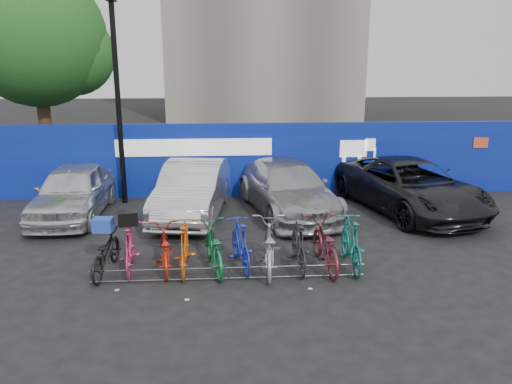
{
  "coord_description": "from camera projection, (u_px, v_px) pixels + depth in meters",
  "views": [
    {
      "loc": [
        -0.07,
        -10.02,
        4.38
      ],
      "look_at": [
        0.73,
        2.0,
        1.17
      ],
      "focal_mm": 35.0,
      "sensor_mm": 36.0,
      "label": 1
    }
  ],
  "objects": [
    {
      "name": "bike_9",
      "position": [
        351.0,
        243.0,
        10.73
      ],
      "size": [
        0.58,
        1.88,
        1.12
      ],
      "primitive_type": "imported",
      "rotation": [
        0.0,
        0.0,
        3.11
      ],
      "color": "#13736A",
      "rests_on": "ground"
    },
    {
      "name": "cargo_topcase",
      "position": [
        128.0,
        218.0,
        10.44
      ],
      "size": [
        0.47,
        0.44,
        0.29
      ],
      "primitive_type": "cube",
      "rotation": [
        0.0,
        0.0,
        0.25
      ],
      "color": "black",
      "rests_on": "bike_1"
    },
    {
      "name": "bike_6",
      "position": [
        269.0,
        246.0,
        10.61
      ],
      "size": [
        0.87,
        2.09,
        1.07
      ],
      "primitive_type": "imported",
      "rotation": [
        0.0,
        0.0,
        3.06
      ],
      "color": "#9EA1A5",
      "rests_on": "ground"
    },
    {
      "name": "lamppost",
      "position": [
        118.0,
        98.0,
        14.95
      ],
      "size": [
        0.25,
        0.5,
        6.11
      ],
      "color": "black",
      "rests_on": "ground"
    },
    {
      "name": "bike_5",
      "position": [
        240.0,
        244.0,
        10.72
      ],
      "size": [
        0.8,
        1.85,
        1.07
      ],
      "primitive_type": "imported",
      "rotation": [
        0.0,
        0.0,
        3.31
      ],
      "color": "#1D2BB7",
      "rests_on": "ground"
    },
    {
      "name": "ground",
      "position": [
        229.0,
        269.0,
        10.79
      ],
      "size": [
        100.0,
        100.0,
        0.0
      ],
      "primitive_type": "plane",
      "color": "black",
      "rests_on": "ground"
    },
    {
      "name": "bike_4",
      "position": [
        213.0,
        247.0,
        10.64
      ],
      "size": [
        0.98,
        1.98,
        1.0
      ],
      "primitive_type": "imported",
      "rotation": [
        0.0,
        0.0,
        3.32
      ],
      "color": "#137039",
      "rests_on": "ground"
    },
    {
      "name": "bike_2",
      "position": [
        164.0,
        249.0,
        10.65
      ],
      "size": [
        0.86,
        1.84,
        0.93
      ],
      "primitive_type": "imported",
      "rotation": [
        0.0,
        0.0,
        3.28
      ],
      "color": "red",
      "rests_on": "ground"
    },
    {
      "name": "car_3",
      "position": [
        409.0,
        186.0,
        14.73
      ],
      "size": [
        3.81,
        5.95,
        1.53
      ],
      "primitive_type": "imported",
      "rotation": [
        0.0,
        0.0,
        0.25
      ],
      "color": "black",
      "rests_on": "ground"
    },
    {
      "name": "bike_3",
      "position": [
        185.0,
        246.0,
        10.56
      ],
      "size": [
        0.53,
        1.82,
        1.09
      ],
      "primitive_type": "imported",
      "rotation": [
        0.0,
        0.0,
        3.15
      ],
      "color": "#CF5810",
      "rests_on": "ground"
    },
    {
      "name": "hoarding",
      "position": [
        226.0,
        160.0,
        16.26
      ],
      "size": [
        22.0,
        0.18,
        2.4
      ],
      "color": "navy",
      "rests_on": "ground"
    },
    {
      "name": "tree",
      "position": [
        43.0,
        41.0,
        18.74
      ],
      "size": [
        5.4,
        5.2,
        7.8
      ],
      "color": "#382314",
      "rests_on": "ground"
    },
    {
      "name": "car_1",
      "position": [
        193.0,
        190.0,
        14.27
      ],
      "size": [
        2.24,
        4.85,
        1.54
      ],
      "primitive_type": "imported",
      "rotation": [
        0.0,
        0.0,
        -0.13
      ],
      "color": "silver",
      "rests_on": "ground"
    },
    {
      "name": "bike_8",
      "position": [
        325.0,
        245.0,
        10.72
      ],
      "size": [
        0.81,
        2.03,
        1.05
      ],
      "primitive_type": "imported",
      "rotation": [
        0.0,
        0.0,
        3.2
      ],
      "color": "maroon",
      "rests_on": "ground"
    },
    {
      "name": "car_2",
      "position": [
        287.0,
        188.0,
        14.58
      ],
      "size": [
        3.02,
        5.4,
        1.48
      ],
      "primitive_type": "imported",
      "rotation": [
        0.0,
        0.0,
        0.19
      ],
      "color": "#9D9EA2",
      "rests_on": "ground"
    },
    {
      "name": "bike_7",
      "position": [
        299.0,
        245.0,
        10.7
      ],
      "size": [
        0.5,
        1.75,
        1.05
      ],
      "primitive_type": "imported",
      "rotation": [
        0.0,
        0.0,
        3.15
      ],
      "color": "#232426",
      "rests_on": "ground"
    },
    {
      "name": "cargo_crate",
      "position": [
        103.0,
        225.0,
        10.3
      ],
      "size": [
        0.42,
        0.33,
        0.28
      ],
      "primitive_type": "cube",
      "rotation": [
        0.0,
        0.0,
        -0.07
      ],
      "color": "blue",
      "rests_on": "bike_0"
    },
    {
      "name": "bike_rack",
      "position": [
        229.0,
        273.0,
        10.17
      ],
      "size": [
        5.6,
        0.03,
        0.3
      ],
      "color": "#595B60",
      "rests_on": "ground"
    },
    {
      "name": "bike_1",
      "position": [
        130.0,
        247.0,
        10.61
      ],
      "size": [
        0.65,
        1.74,
        1.02
      ],
      "primitive_type": "imported",
      "rotation": [
        0.0,
        0.0,
        3.24
      ],
      "color": "#C72E67",
      "rests_on": "ground"
    },
    {
      "name": "bike_0",
      "position": [
        105.0,
        252.0,
        10.46
      ],
      "size": [
        0.76,
        1.82,
        0.93
      ],
      "primitive_type": "imported",
      "rotation": [
        0.0,
        0.0,
        3.06
      ],
      "color": "black",
      "rests_on": "ground"
    },
    {
      "name": "car_0",
      "position": [
        73.0,
        191.0,
        14.2
      ],
      "size": [
        1.79,
        4.41,
        1.5
      ],
      "primitive_type": "imported",
      "rotation": [
        0.0,
        0.0,
        0.0
      ],
      "color": "silver",
      "rests_on": "ground"
    }
  ]
}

